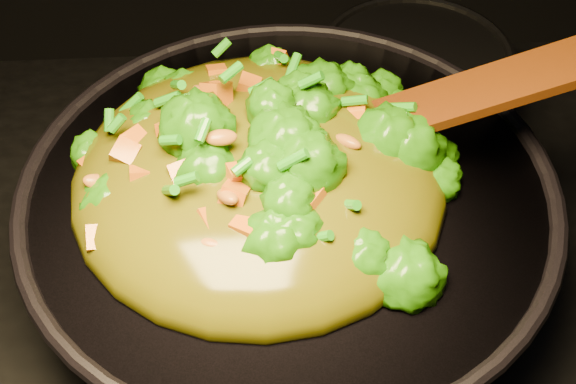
{
  "coord_description": "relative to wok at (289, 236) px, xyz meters",
  "views": [
    {
      "loc": [
        -0.07,
        -0.41,
        1.55
      ],
      "look_at": [
        -0.05,
        0.09,
        1.02
      ],
      "focal_mm": 50.0,
      "sensor_mm": 36.0,
      "label": 1
    }
  ],
  "objects": [
    {
      "name": "wok",
      "position": [
        0.0,
        0.0,
        0.0
      ],
      "size": [
        0.49,
        0.49,
        0.13
      ],
      "primitive_type": null,
      "rotation": [
        0.0,
        0.0,
        -0.03
      ],
      "color": "black",
      "rests_on": "stovetop"
    },
    {
      "name": "stir_fry",
      "position": [
        -0.03,
        0.01,
        0.12
      ],
      "size": [
        0.36,
        0.36,
        0.11
      ],
      "primitive_type": null,
      "rotation": [
        0.0,
        0.0,
        0.1
      ],
      "color": "#267008",
      "rests_on": "wok"
    },
    {
      "name": "spatula",
      "position": [
        0.13,
        0.04,
        0.13
      ],
      "size": [
        0.33,
        0.06,
        0.14
      ],
      "primitive_type": "cube",
      "rotation": [
        0.0,
        -0.38,
        -0.02
      ],
      "color": "#321003",
      "rests_on": "wok"
    },
    {
      "name": "back_pot",
      "position": [
        0.15,
        0.21,
        -0.01
      ],
      "size": [
        0.27,
        0.27,
        0.12
      ],
      "primitive_type": "cylinder",
      "rotation": [
        0.0,
        0.0,
        0.37
      ],
      "color": "black",
      "rests_on": "stovetop"
    }
  ]
}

